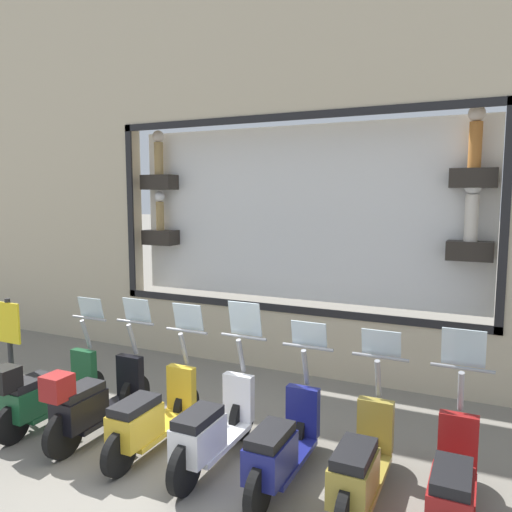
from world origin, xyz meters
TOP-DOWN VIEW (x-y plane):
  - ground_plane at (0.00, 0.00)m, footprint 120.00×120.00m
  - building_facade at (3.60, -0.00)m, footprint 1.17×36.00m
  - scooter_red_0 at (0.26, -2.84)m, footprint 1.80×0.61m
  - scooter_olive_1 at (0.26, -2.02)m, footprint 1.80×0.61m
  - scooter_navy_2 at (0.26, -1.20)m, footprint 1.80×0.60m
  - scooter_white_3 at (0.27, -0.38)m, footprint 1.81×0.60m
  - scooter_yellow_4 at (0.26, 0.44)m, footprint 1.80×0.60m
  - scooter_black_5 at (0.21, 1.26)m, footprint 1.81×0.60m
  - scooter_green_6 at (0.20, 2.08)m, footprint 1.80×0.61m
  - shop_sign_post at (0.29, 2.78)m, footprint 0.36×0.45m

SIDE VIEW (x-z plane):
  - ground_plane at x=0.00m, z-range 0.00..0.00m
  - scooter_olive_1 at x=0.26m, z-range -0.35..1.20m
  - scooter_yellow_4 at x=0.26m, z-range -0.37..1.23m
  - scooter_navy_2 at x=0.26m, z-range -0.35..1.20m
  - scooter_red_0 at x=0.26m, z-range -0.40..1.26m
  - scooter_white_3 at x=0.27m, z-range -0.41..1.30m
  - scooter_green_6 at x=0.20m, z-range -0.31..1.23m
  - scooter_black_5 at x=0.21m, z-range -0.32..1.28m
  - shop_sign_post at x=0.29m, z-range 0.06..1.67m
  - building_facade at x=3.60m, z-range 0.09..7.93m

